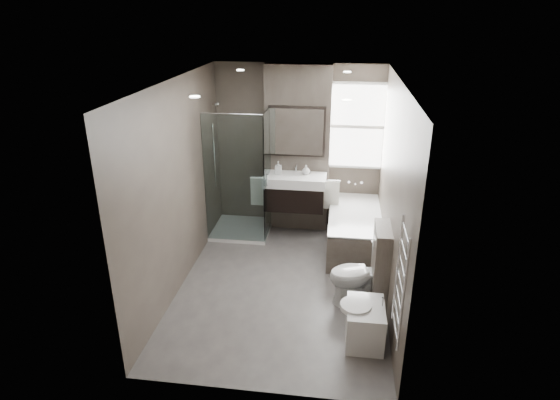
% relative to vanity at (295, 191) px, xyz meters
% --- Properties ---
extents(room, '(2.70, 3.90, 2.70)m').
position_rel_vanity_xyz_m(room, '(0.00, -1.43, 0.56)').
color(room, '#5A5552').
rests_on(room, ground).
extents(vanity_pier, '(1.00, 0.25, 2.60)m').
position_rel_vanity_xyz_m(vanity_pier, '(0.00, 0.35, 0.56)').
color(vanity_pier, '#514840').
rests_on(vanity_pier, ground).
extents(vanity, '(0.95, 0.47, 0.66)m').
position_rel_vanity_xyz_m(vanity, '(0.00, 0.00, 0.00)').
color(vanity, black).
rests_on(vanity, vanity_pier).
extents(mirror_cabinet, '(0.86, 0.08, 0.76)m').
position_rel_vanity_xyz_m(mirror_cabinet, '(0.00, 0.19, 0.89)').
color(mirror_cabinet, black).
rests_on(mirror_cabinet, vanity_pier).
extents(towel_left, '(0.24, 0.06, 0.44)m').
position_rel_vanity_xyz_m(towel_left, '(-0.56, -0.02, -0.02)').
color(towel_left, silver).
rests_on(towel_left, vanity_pier).
extents(towel_right, '(0.24, 0.06, 0.44)m').
position_rel_vanity_xyz_m(towel_right, '(0.56, -0.02, -0.02)').
color(towel_right, silver).
rests_on(towel_right, vanity_pier).
extents(shower_enclosure, '(0.90, 0.90, 2.00)m').
position_rel_vanity_xyz_m(shower_enclosure, '(-0.75, -0.08, -0.25)').
color(shower_enclosure, white).
rests_on(shower_enclosure, ground).
extents(bathtub, '(0.75, 1.60, 0.57)m').
position_rel_vanity_xyz_m(bathtub, '(0.92, -0.33, -0.43)').
color(bathtub, '#514840').
rests_on(bathtub, ground).
extents(window, '(0.98, 0.06, 1.33)m').
position_rel_vanity_xyz_m(window, '(0.90, 0.45, 0.93)').
color(window, white).
rests_on(window, room).
extents(toilet, '(0.82, 0.62, 0.75)m').
position_rel_vanity_xyz_m(toilet, '(0.97, -1.70, -0.37)').
color(toilet, white).
rests_on(toilet, ground).
extents(cistern_box, '(0.19, 0.55, 1.00)m').
position_rel_vanity_xyz_m(cistern_box, '(1.21, -1.68, -0.24)').
color(cistern_box, '#514840').
rests_on(cistern_box, ground).
extents(bidet, '(0.47, 0.55, 0.57)m').
position_rel_vanity_xyz_m(bidet, '(1.01, -2.45, -0.51)').
color(bidet, white).
rests_on(bidet, ground).
extents(towel_radiator, '(0.03, 0.49, 1.10)m').
position_rel_vanity_xyz_m(towel_radiator, '(1.25, -3.03, 0.38)').
color(towel_radiator, silver).
rests_on(towel_radiator, room).
extents(soap_bottle_a, '(0.09, 0.09, 0.20)m').
position_rel_vanity_xyz_m(soap_bottle_a, '(-0.26, 0.02, 0.36)').
color(soap_bottle_a, white).
rests_on(soap_bottle_a, vanity).
extents(soap_bottle_b, '(0.12, 0.12, 0.15)m').
position_rel_vanity_xyz_m(soap_bottle_b, '(0.16, 0.07, 0.33)').
color(soap_bottle_b, white).
rests_on(soap_bottle_b, vanity).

